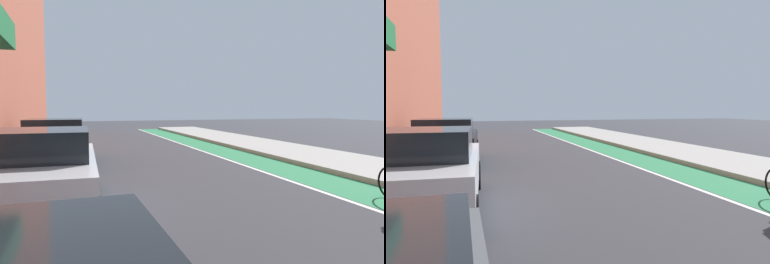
% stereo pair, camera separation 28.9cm
% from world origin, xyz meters
% --- Properties ---
extents(ground_plane, '(75.75, 75.75, 0.00)m').
position_xyz_m(ground_plane, '(0.00, 13.22, 0.00)').
color(ground_plane, '#38383D').
extents(bike_lane_paint, '(1.60, 34.43, 0.00)m').
position_xyz_m(bike_lane_paint, '(3.50, 15.22, 0.00)').
color(bike_lane_paint, '#2D8451').
rests_on(bike_lane_paint, ground).
extents(lane_divider_stripe, '(0.12, 34.43, 0.00)m').
position_xyz_m(lane_divider_stripe, '(2.60, 15.22, 0.00)').
color(lane_divider_stripe, white).
rests_on(lane_divider_stripe, ground).
extents(sidewalk_right, '(3.25, 34.43, 0.14)m').
position_xyz_m(sidewalk_right, '(5.92, 15.22, 0.07)').
color(sidewalk_right, '#A8A59E').
rests_on(sidewalk_right, ground).
extents(parked_sedan_white, '(2.01, 4.41, 1.53)m').
position_xyz_m(parked_sedan_white, '(-3.25, 9.49, 0.79)').
color(parked_sedan_white, silver).
rests_on(parked_sedan_white, ground).
extents(parked_sedan_black, '(2.14, 4.44, 1.53)m').
position_xyz_m(parked_sedan_black, '(-3.25, 15.12, 0.79)').
color(parked_sedan_black, black).
rests_on(parked_sedan_black, ground).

